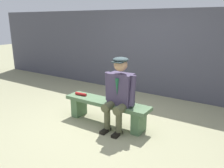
{
  "coord_description": "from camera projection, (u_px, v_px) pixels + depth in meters",
  "views": [
    {
      "loc": [
        -2.32,
        3.36,
        1.94
      ],
      "look_at": [
        -0.13,
        0.0,
        0.8
      ],
      "focal_mm": 36.68,
      "sensor_mm": 36.0,
      "label": 1
    }
  ],
  "objects": [
    {
      "name": "ground_plane",
      "position": [
        107.0,
        123.0,
        4.45
      ],
      "size": [
        30.0,
        30.0,
        0.0
      ],
      "primitive_type": "plane",
      "color": "gray"
    },
    {
      "name": "bench",
      "position": [
        106.0,
        108.0,
        4.36
      ],
      "size": [
        1.74,
        0.38,
        0.45
      ],
      "color": "#4F6D4A",
      "rests_on": "ground"
    },
    {
      "name": "seated_man",
      "position": [
        119.0,
        91.0,
        4.04
      ],
      "size": [
        0.61,
        0.58,
        1.32
      ],
      "color": "#423853",
      "rests_on": "ground"
    },
    {
      "name": "rolled_magazine",
      "position": [
        81.0,
        94.0,
        4.63
      ],
      "size": [
        0.26,
        0.08,
        0.06
      ],
      "primitive_type": "cylinder",
      "rotation": [
        0.0,
        1.57,
        0.09
      ],
      "color": "#B21E1E",
      "rests_on": "bench"
    },
    {
      "name": "stadium_wall",
      "position": [
        155.0,
        53.0,
        5.96
      ],
      "size": [
        12.0,
        0.24,
        2.19
      ],
      "primitive_type": "cube",
      "color": "#454551",
      "rests_on": "ground"
    }
  ]
}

